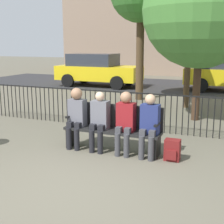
{
  "coord_description": "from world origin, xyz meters",
  "views": [
    {
      "loc": [
        2.22,
        -3.65,
        2.1
      ],
      "look_at": [
        0.0,
        1.85,
        0.8
      ],
      "focal_mm": 50.0,
      "sensor_mm": 36.0,
      "label": 1
    }
  ],
  "objects_px": {
    "backpack": "(172,150)",
    "seated_person_2": "(125,120)",
    "seated_person_1": "(99,119)",
    "seated_person_3": "(149,123)",
    "park_bench": "(114,126)",
    "seated_person_0": "(76,114)",
    "parked_car_0": "(97,69)",
    "tree_2": "(201,10)",
    "tree_0": "(190,11)"
  },
  "relations": [
    {
      "from": "park_bench",
      "to": "tree_0",
      "type": "xyz_separation_m",
      "value": [
        0.66,
        4.94,
        2.61
      ]
    },
    {
      "from": "park_bench",
      "to": "tree_2",
      "type": "distance_m",
      "value": 4.24
    },
    {
      "from": "seated_person_2",
      "to": "parked_car_0",
      "type": "xyz_separation_m",
      "value": [
        -4.66,
        8.89,
        0.16
      ]
    },
    {
      "from": "seated_person_2",
      "to": "tree_0",
      "type": "xyz_separation_m",
      "value": [
        0.37,
        5.07,
        2.42
      ]
    },
    {
      "from": "tree_0",
      "to": "tree_2",
      "type": "bearing_deg",
      "value": -72.86
    },
    {
      "from": "tree_0",
      "to": "park_bench",
      "type": "bearing_deg",
      "value": -97.59
    },
    {
      "from": "backpack",
      "to": "tree_0",
      "type": "relative_size",
      "value": 0.09
    },
    {
      "from": "seated_person_0",
      "to": "backpack",
      "type": "bearing_deg",
      "value": -0.19
    },
    {
      "from": "park_bench",
      "to": "backpack",
      "type": "height_order",
      "value": "park_bench"
    },
    {
      "from": "seated_person_0",
      "to": "parked_car_0",
      "type": "height_order",
      "value": "parked_car_0"
    },
    {
      "from": "seated_person_0",
      "to": "parked_car_0",
      "type": "xyz_separation_m",
      "value": [
        -3.6,
        8.89,
        0.14
      ]
    },
    {
      "from": "seated_person_0",
      "to": "tree_0",
      "type": "relative_size",
      "value": 0.27
    },
    {
      "from": "park_bench",
      "to": "seated_person_2",
      "type": "xyz_separation_m",
      "value": [
        0.29,
        -0.13,
        0.19
      ]
    },
    {
      "from": "park_bench",
      "to": "seated_person_2",
      "type": "distance_m",
      "value": 0.37
    },
    {
      "from": "seated_person_0",
      "to": "seated_person_1",
      "type": "height_order",
      "value": "seated_person_0"
    },
    {
      "from": "tree_2",
      "to": "seated_person_3",
      "type": "bearing_deg",
      "value": -97.11
    },
    {
      "from": "seated_person_1",
      "to": "tree_0",
      "type": "height_order",
      "value": "tree_0"
    },
    {
      "from": "seated_person_0",
      "to": "seated_person_1",
      "type": "xyz_separation_m",
      "value": [
        0.51,
        -0.0,
        -0.05
      ]
    },
    {
      "from": "seated_person_3",
      "to": "seated_person_2",
      "type": "bearing_deg",
      "value": 179.88
    },
    {
      "from": "backpack",
      "to": "seated_person_2",
      "type": "bearing_deg",
      "value": 179.65
    },
    {
      "from": "seated_person_1",
      "to": "seated_person_3",
      "type": "xyz_separation_m",
      "value": [
        1.01,
        0.0,
        0.01
      ]
    },
    {
      "from": "seated_person_0",
      "to": "seated_person_2",
      "type": "bearing_deg",
      "value": -0.06
    },
    {
      "from": "seated_person_3",
      "to": "parked_car_0",
      "type": "relative_size",
      "value": 0.29
    },
    {
      "from": "seated_person_0",
      "to": "seated_person_1",
      "type": "bearing_deg",
      "value": -0.32
    },
    {
      "from": "park_bench",
      "to": "seated_person_3",
      "type": "xyz_separation_m",
      "value": [
        0.77,
        -0.13,
        0.17
      ]
    },
    {
      "from": "seated_person_3",
      "to": "parked_car_0",
      "type": "xyz_separation_m",
      "value": [
        -5.13,
        8.89,
        0.17
      ]
    },
    {
      "from": "tree_2",
      "to": "seated_person_1",
      "type": "bearing_deg",
      "value": -113.08
    },
    {
      "from": "park_bench",
      "to": "tree_2",
      "type": "xyz_separation_m",
      "value": [
        1.19,
        3.23,
        2.47
      ]
    },
    {
      "from": "seated_person_3",
      "to": "tree_0",
      "type": "xyz_separation_m",
      "value": [
        -0.11,
        5.07,
        2.44
      ]
    },
    {
      "from": "seated_person_0",
      "to": "seated_person_3",
      "type": "xyz_separation_m",
      "value": [
        1.53,
        -0.0,
        -0.04
      ]
    },
    {
      "from": "park_bench",
      "to": "seated_person_0",
      "type": "height_order",
      "value": "seated_person_0"
    },
    {
      "from": "seated_person_1",
      "to": "park_bench",
      "type": "bearing_deg",
      "value": 27.94
    },
    {
      "from": "park_bench",
      "to": "tree_0",
      "type": "relative_size",
      "value": 0.43
    },
    {
      "from": "park_bench",
      "to": "seated_person_3",
      "type": "bearing_deg",
      "value": -9.67
    },
    {
      "from": "backpack",
      "to": "parked_car_0",
      "type": "relative_size",
      "value": 0.09
    },
    {
      "from": "park_bench",
      "to": "seated_person_3",
      "type": "height_order",
      "value": "seated_person_3"
    },
    {
      "from": "backpack",
      "to": "tree_0",
      "type": "xyz_separation_m",
      "value": [
        -0.55,
        5.08,
        2.91
      ]
    },
    {
      "from": "seated_person_3",
      "to": "tree_2",
      "type": "xyz_separation_m",
      "value": [
        0.42,
        3.36,
        2.3
      ]
    },
    {
      "from": "seated_person_1",
      "to": "backpack",
      "type": "distance_m",
      "value": 1.53
    },
    {
      "from": "park_bench",
      "to": "seated_person_2",
      "type": "height_order",
      "value": "seated_person_2"
    },
    {
      "from": "park_bench",
      "to": "seated_person_2",
      "type": "relative_size",
      "value": 1.59
    },
    {
      "from": "park_bench",
      "to": "parked_car_0",
      "type": "distance_m",
      "value": 9.8
    },
    {
      "from": "parked_car_0",
      "to": "seated_person_2",
      "type": "bearing_deg",
      "value": -62.36
    },
    {
      "from": "backpack",
      "to": "tree_2",
      "type": "xyz_separation_m",
      "value": [
        -0.03,
        3.37,
        2.78
      ]
    },
    {
      "from": "seated_person_2",
      "to": "parked_car_0",
      "type": "relative_size",
      "value": 0.29
    },
    {
      "from": "seated_person_3",
      "to": "tree_0",
      "type": "height_order",
      "value": "tree_0"
    },
    {
      "from": "tree_2",
      "to": "park_bench",
      "type": "bearing_deg",
      "value": -110.14
    },
    {
      "from": "park_bench",
      "to": "seated_person_1",
      "type": "relative_size",
      "value": 1.64
    },
    {
      "from": "seated_person_3",
      "to": "tree_2",
      "type": "bearing_deg",
      "value": 82.89
    },
    {
      "from": "seated_person_2",
      "to": "backpack",
      "type": "bearing_deg",
      "value": -0.35
    }
  ]
}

